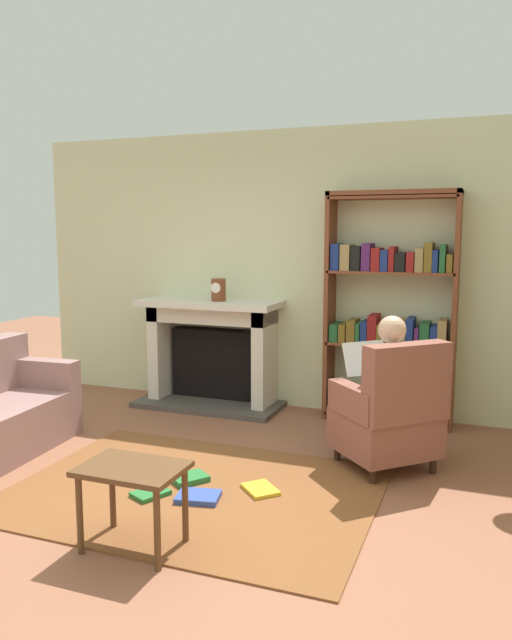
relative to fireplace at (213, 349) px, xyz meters
name	(u,v)px	position (x,y,z in m)	size (l,w,h in m)	color
ground	(173,510)	(0.78, -2.30, -0.57)	(14.00, 14.00, 0.00)	#92583F
back_wall	(296,271)	(0.78, 0.25, 0.78)	(5.60, 0.10, 2.70)	beige
area_rug	(194,491)	(0.78, -2.00, -0.56)	(2.40, 1.80, 0.01)	brown
fireplace	(213,349)	(0.00, 0.00, 0.00)	(1.44, 0.64, 1.06)	#4C4742
mantel_clock	(218,290)	(0.11, -0.10, 0.61)	(0.14, 0.14, 0.22)	brown
bookshelf	(390,316)	(1.74, 0.03, 0.41)	(1.15, 0.32, 2.09)	brown
armchair_reading	(391,414)	(1.94, -1.15, -0.14)	(0.89, 0.89, 0.97)	#331E14
seated_reader	(382,384)	(1.86, -1.07, 0.06)	(0.58, 0.58, 1.14)	silver
side_table	(132,479)	(0.81, -2.79, -0.17)	(0.56, 0.39, 0.47)	brown
scattered_books	(198,489)	(0.82, -2.02, -0.54)	(0.93, 0.62, 0.04)	#267233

